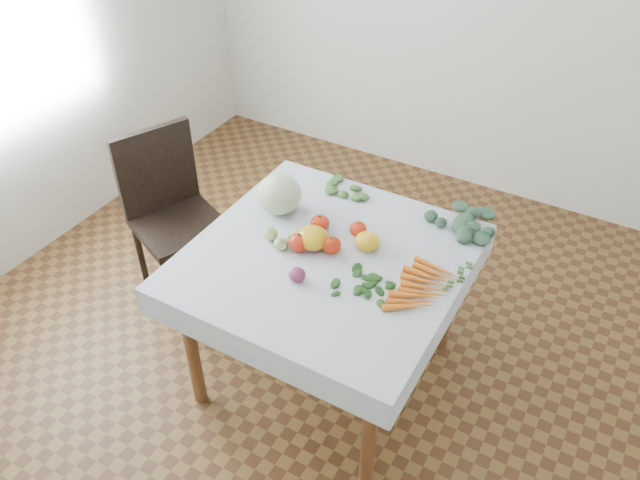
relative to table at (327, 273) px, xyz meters
The scene contains 18 objects.
ground 0.65m from the table, ahead, with size 4.00×4.00×0.00m, color brown.
table is the anchor object (origin of this frame).
tablecloth 0.10m from the table, ahead, with size 1.12×1.12×0.01m, color white.
chair 1.07m from the table, behind, with size 0.56×0.56×0.95m.
cabbage 0.43m from the table, 153.66° to the left, with size 0.20×0.20×0.18m, color #DFF2CB.
tomato_a 0.19m from the table, 167.50° to the right, with size 0.09×0.09×0.08m, color red.
tomato_b 0.24m from the table, 74.86° to the left, with size 0.08×0.08×0.07m, color red.
tomato_c 0.23m from the table, 129.43° to the left, with size 0.08×0.08×0.07m, color red.
tomato_d 0.14m from the table, 82.33° to the left, with size 0.08×0.08×0.07m, color red.
heirloom_back 0.23m from the table, 44.71° to the left, with size 0.11×0.11×0.08m, color yellow.
heirloom_front 0.17m from the table, 167.05° to the left, with size 0.14×0.14×0.10m, color yellow.
onion_a 0.15m from the table, behind, with size 0.07×0.07×0.06m, color #5D1A38.
onion_b 0.24m from the table, 98.02° to the right, with size 0.07×0.07×0.06m, color #5D1A38.
tomatillo_cluster 0.27m from the table, behind, with size 0.11×0.13×0.05m.
carrot_bunch 0.45m from the table, ahead, with size 0.21×0.36×0.03m.
kale_bunch 0.64m from the table, 50.06° to the left, with size 0.31×0.24×0.04m.
basil_bunch 0.27m from the table, 25.06° to the right, with size 0.22×0.18×0.01m.
dill_bunch 0.52m from the table, 106.29° to the left, with size 0.21×0.20×0.02m.
Camera 1 is at (0.98, -1.77, 2.46)m, focal length 35.00 mm.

